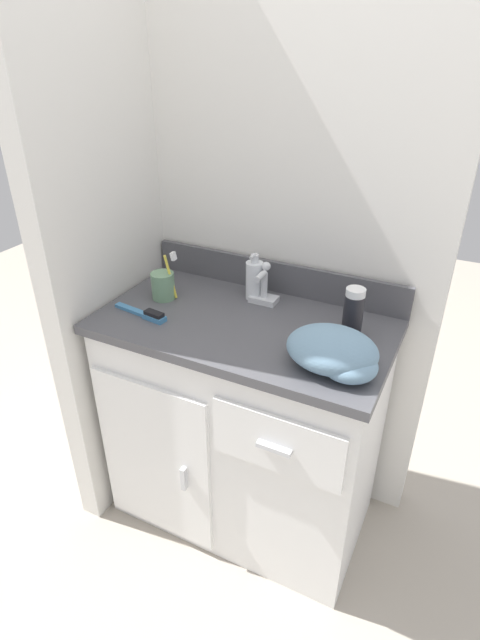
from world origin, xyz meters
TOP-DOWN VIEW (x-y plane):
  - ground_plane at (0.00, 0.00)m, footprint 6.00×6.00m
  - wall_back at (0.00, 0.30)m, footprint 1.09×0.08m
  - wall_left at (-0.50, 0.00)m, footprint 0.08×0.58m
  - vanity at (-0.00, -0.00)m, footprint 0.91×0.52m
  - backsplash at (0.00, 0.24)m, footprint 0.91×0.02m
  - sink_faucet at (0.00, 0.15)m, footprint 0.09×0.09m
  - toothbrush_cup at (-0.31, 0.03)m, footprint 0.09×0.08m
  - soap_dispenser at (-0.04, 0.16)m, footprint 0.06×0.06m
  - shaving_cream_can at (0.32, 0.06)m, footprint 0.06×0.06m
  - hairbrush at (-0.29, -0.11)m, footprint 0.20×0.05m
  - hand_towel at (0.32, -0.11)m, footprint 0.25×0.20m

SIDE VIEW (x-z plane):
  - ground_plane at x=0.00m, z-range 0.00..0.00m
  - vanity at x=0.00m, z-range 0.02..0.84m
  - hairbrush at x=-0.29m, z-range 0.82..0.85m
  - toothbrush_cup at x=-0.31m, z-range 0.79..0.96m
  - sink_faucet at x=0.00m, z-range 0.81..0.95m
  - hand_towel at x=0.32m, z-range 0.82..0.93m
  - backsplash at x=0.00m, z-range 0.83..0.94m
  - soap_dispenser at x=-0.04m, z-range 0.81..0.98m
  - shaving_cream_can at x=0.32m, z-range 0.83..0.98m
  - wall_back at x=0.00m, z-range 0.00..2.20m
  - wall_left at x=-0.50m, z-range 0.00..2.20m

